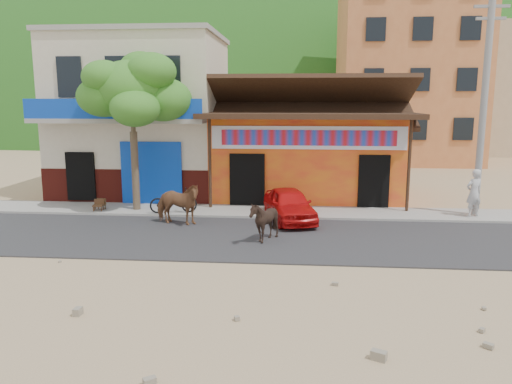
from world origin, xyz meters
TOP-DOWN VIEW (x-y plane):
  - ground at (0.00, 0.00)m, footprint 120.00×120.00m
  - road at (0.00, 2.50)m, footprint 60.00×5.00m
  - sidewalk at (0.00, 6.00)m, footprint 60.00×2.00m
  - dance_club at (2.00, 10.00)m, footprint 8.00×6.00m
  - cafe_building at (-5.50, 10.00)m, footprint 7.00×6.00m
  - apartment_front at (9.00, 24.00)m, footprint 9.00×9.00m
  - apartment_rear at (18.00, 30.00)m, footprint 8.00×8.00m
  - hillside at (0.00, 70.00)m, footprint 100.00×40.00m
  - tree at (-4.60, 5.80)m, footprint 3.00×3.00m
  - utility_pole at (8.20, 6.00)m, footprint 0.24×0.24m
  - cow_tan at (-2.51, 3.89)m, footprint 1.87×1.14m
  - cow_dark at (0.63, 2.05)m, footprint 1.45×1.37m
  - red_car at (1.34, 4.80)m, footprint 2.27×3.69m
  - scooter at (-3.01, 5.30)m, footprint 1.86×1.03m
  - pedestrian at (8.00, 5.68)m, footprint 0.74×0.62m
  - cafe_chair_left at (-6.00, 5.45)m, footprint 0.41×0.41m
  - cafe_chair_right at (-6.00, 5.58)m, footprint 0.41×0.41m

SIDE VIEW (x-z plane):
  - ground at x=0.00m, z-range 0.00..0.00m
  - road at x=0.00m, z-range 0.00..0.04m
  - sidewalk at x=0.00m, z-range 0.00..0.12m
  - cafe_chair_left at x=-6.00m, z-range 0.12..0.91m
  - cafe_chair_right at x=-6.00m, z-range 0.12..0.91m
  - scooter at x=-3.01m, z-range 0.12..1.04m
  - red_car at x=1.34m, z-range 0.04..1.21m
  - cow_dark at x=0.63m, z-range 0.04..1.33m
  - cow_tan at x=-2.51m, z-range 0.04..1.51m
  - pedestrian at x=8.00m, z-range 0.12..1.86m
  - dance_club at x=2.00m, z-range 0.00..3.60m
  - tree at x=-4.60m, z-range 0.12..6.12m
  - cafe_building at x=-5.50m, z-range 0.00..7.00m
  - utility_pole at x=8.20m, z-range 0.12..8.12m
  - apartment_rear at x=18.00m, z-range 0.00..10.00m
  - apartment_front at x=9.00m, z-range 0.00..12.00m
  - hillside at x=0.00m, z-range 0.00..24.00m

